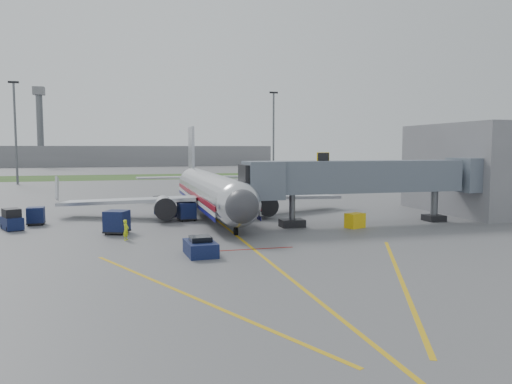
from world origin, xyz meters
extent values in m
plane|color=#565659|center=(0.00, 0.00, 0.00)|extent=(400.00, 400.00, 0.00)
cube|color=#2D4C1E|center=(0.00, 90.00, 0.01)|extent=(300.00, 25.00, 0.01)
cube|color=gold|center=(0.00, -2.00, 0.00)|extent=(0.25, 50.00, 0.01)
cube|color=maroon|center=(0.00, -4.00, 0.00)|extent=(6.00, 0.25, 0.01)
cube|color=gold|center=(-6.00, -14.00, 0.00)|extent=(9.52, 20.04, 0.01)
cube|color=gold|center=(6.00, -14.00, 0.00)|extent=(9.52, 20.04, 0.01)
cylinder|color=silver|center=(0.00, 15.00, 2.70)|extent=(3.80, 28.00, 3.80)
sphere|color=silver|center=(0.00, 1.00, 2.70)|extent=(3.80, 3.80, 3.80)
sphere|color=#38383D|center=(0.00, -0.30, 2.70)|extent=(2.74, 2.74, 2.74)
cube|color=black|center=(0.00, 0.60, 3.25)|extent=(2.20, 1.20, 0.55)
cone|color=silver|center=(0.00, 31.50, 2.70)|extent=(3.80, 5.00, 3.80)
cube|color=#B7BAC1|center=(0.00, 31.00, 6.70)|extent=(0.35, 4.20, 7.00)
cube|color=#B7BAC1|center=(-8.50, 15.00, 1.80)|extent=(15.10, 8.59, 1.13)
cube|color=#B7BAC1|center=(8.50, 15.00, 1.80)|extent=(15.10, 8.59, 1.13)
cylinder|color=silver|center=(-5.20, 12.00, 1.35)|extent=(2.10, 3.60, 2.10)
cylinder|color=silver|center=(5.20, 12.00, 1.35)|extent=(2.10, 3.60, 2.10)
cube|color=maroon|center=(1.92, 15.00, 2.35)|extent=(0.05, 28.00, 0.45)
cube|color=navy|center=(1.92, 15.00, 1.45)|extent=(0.05, 28.00, 0.35)
cylinder|color=black|center=(0.00, 2.00, 0.30)|extent=(0.28, 0.70, 0.70)
cylinder|color=black|center=(-2.60, 15.50, 0.45)|extent=(0.50, 1.00, 1.00)
cylinder|color=black|center=(2.60, 15.50, 0.45)|extent=(0.50, 1.00, 1.00)
cube|color=slate|center=(13.00, 5.00, 4.60)|extent=(20.00, 3.00, 3.00)
cube|color=slate|center=(3.20, 5.00, 4.40)|extent=(3.20, 3.60, 3.40)
cube|color=black|center=(2.00, 5.00, 4.40)|extent=(1.60, 3.00, 2.80)
cube|color=yellow|center=(9.00, 5.00, 6.40)|extent=(1.20, 0.15, 1.00)
cylinder|color=#595B60|center=(6.00, 5.00, 1.55)|extent=(0.56, 0.56, 3.10)
cube|color=black|center=(6.00, 5.00, 0.35)|extent=(2.20, 1.60, 0.70)
cylinder|color=#595B60|center=(21.00, 5.00, 1.55)|extent=(0.70, 0.70, 3.10)
cube|color=black|center=(21.00, 5.00, 0.30)|extent=(1.80, 1.80, 0.60)
cube|color=slate|center=(25.00, 5.00, 4.60)|extent=(3.00, 4.00, 3.40)
cube|color=slate|center=(30.00, 10.00, 5.00)|extent=(10.00, 16.00, 10.00)
cylinder|color=#595B60|center=(-30.00, 70.00, 10.00)|extent=(0.44, 0.44, 20.00)
cube|color=black|center=(-30.00, 70.00, 20.20)|extent=(2.00, 0.40, 0.40)
cylinder|color=#595B60|center=(25.00, 75.00, 10.00)|extent=(0.44, 0.44, 20.00)
cube|color=black|center=(25.00, 75.00, 20.20)|extent=(2.00, 0.40, 0.40)
cube|color=slate|center=(-10.00, 170.00, 4.00)|extent=(120.00, 14.00, 8.00)
cylinder|color=#595B60|center=(-40.00, 165.00, 14.00)|extent=(2.40, 2.40, 28.00)
cube|color=slate|center=(-40.00, 165.00, 28.50)|extent=(4.00, 4.00, 3.00)
cube|color=#0C1537|center=(-4.00, -5.03, 0.48)|extent=(2.11, 3.26, 0.96)
cube|color=black|center=(-4.00, -5.03, 1.09)|extent=(1.48, 1.48, 0.44)
cylinder|color=black|center=(-4.72, -6.21, 0.35)|extent=(0.23, 0.71, 0.70)
cylinder|color=black|center=(-3.15, -6.11, 0.35)|extent=(0.23, 0.71, 0.70)
cylinder|color=black|center=(-4.85, -3.94, 0.35)|extent=(0.23, 0.71, 0.70)
cylinder|color=black|center=(-3.28, -3.84, 0.35)|extent=(0.23, 0.71, 0.70)
cube|color=#0C1537|center=(-18.85, 9.84, 0.60)|extent=(2.42, 3.06, 1.09)
cube|color=black|center=(-18.85, 9.84, 1.52)|extent=(1.91, 2.13, 0.76)
cylinder|color=black|center=(-18.93, 8.73, 0.27)|extent=(0.45, 0.59, 0.54)
cylinder|color=black|center=(-17.94, 9.18, 0.27)|extent=(0.45, 0.59, 0.54)
cylinder|color=black|center=(-19.75, 10.50, 0.27)|extent=(0.45, 0.59, 0.54)
cylinder|color=black|center=(-18.76, 10.96, 0.27)|extent=(0.45, 0.59, 0.54)
cube|color=#0C1537|center=(-3.00, 11.52, 1.00)|extent=(1.84, 1.84, 1.63)
cube|color=black|center=(-3.00, 11.52, 0.19)|extent=(1.90, 1.90, 0.13)
cylinder|color=black|center=(-3.54, 10.81, 0.15)|extent=(0.27, 0.32, 0.30)
cylinder|color=black|center=(-2.29, 10.98, 0.15)|extent=(0.27, 0.32, 0.30)
cylinder|color=black|center=(-3.71, 12.07, 0.15)|extent=(0.27, 0.32, 0.30)
cylinder|color=black|center=(-2.46, 12.23, 0.15)|extent=(0.27, 0.32, 0.30)
cube|color=#0C1537|center=(-17.25, 12.32, 0.93)|extent=(1.57, 1.57, 1.51)
cube|color=black|center=(-17.25, 12.32, 0.18)|extent=(1.62, 1.62, 0.12)
cylinder|color=black|center=(-17.82, 11.71, 0.14)|extent=(0.22, 0.28, 0.27)
cylinder|color=black|center=(-16.65, 11.75, 0.14)|extent=(0.22, 0.28, 0.27)
cylinder|color=black|center=(-17.86, 12.88, 0.14)|extent=(0.22, 0.28, 0.27)
cylinder|color=black|center=(-16.69, 12.92, 0.14)|extent=(0.22, 0.28, 0.27)
cube|color=#0C1537|center=(-9.69, 5.26, 1.09)|extent=(2.34, 2.34, 1.78)
cube|color=black|center=(-9.69, 5.26, 0.21)|extent=(2.41, 2.41, 0.14)
cylinder|color=black|center=(-10.60, 4.90, 0.16)|extent=(0.36, 0.39, 0.32)
cylinder|color=black|center=(-9.33, 4.36, 0.16)|extent=(0.36, 0.39, 0.32)
cylinder|color=black|center=(-10.05, 6.17, 0.16)|extent=(0.36, 0.39, 0.32)
cylinder|color=black|center=(-8.79, 5.63, 0.16)|extent=(0.36, 0.39, 0.32)
cube|color=#0C1537|center=(-4.75, 16.00, 0.42)|extent=(2.43, 3.57, 0.83)
cube|color=black|center=(-4.92, 16.43, 1.29)|extent=(2.14, 3.77, 1.31)
cylinder|color=black|center=(-4.74, 14.71, 0.26)|extent=(0.38, 0.56, 0.52)
cylinder|color=black|center=(-3.88, 15.05, 0.26)|extent=(0.38, 0.56, 0.52)
cylinder|color=black|center=(-5.62, 16.95, 0.26)|extent=(0.38, 0.56, 0.52)
cylinder|color=black|center=(-4.76, 17.29, 0.26)|extent=(0.38, 0.56, 0.52)
cube|color=yellow|center=(11.39, 3.00, 0.68)|extent=(1.99, 1.68, 1.35)
cylinder|color=black|center=(10.87, 2.79, 0.17)|extent=(0.34, 0.40, 0.34)
cylinder|color=black|center=(11.92, 3.21, 0.17)|extent=(0.34, 0.40, 0.34)
imported|color=#D2EA1B|center=(-8.93, 1.91, 0.83)|extent=(0.63, 0.72, 1.65)
camera|label=1|loc=(-8.78, -38.52, 7.34)|focal=35.00mm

